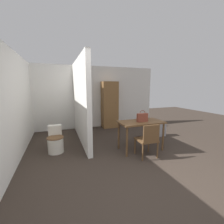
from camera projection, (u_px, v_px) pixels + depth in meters
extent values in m
plane|color=#382D26|center=(146.00, 185.00, 2.58)|extent=(16.00, 16.00, 0.00)
cube|color=white|center=(92.00, 97.00, 6.18)|extent=(5.48, 0.12, 2.50)
cube|color=white|center=(15.00, 105.00, 3.47)|extent=(0.12, 5.05, 2.50)
cube|color=white|center=(80.00, 101.00, 4.61)|extent=(0.12, 2.76, 2.50)
cube|color=brown|center=(141.00, 122.00, 3.94)|extent=(1.17, 0.64, 0.04)
cylinder|color=brown|center=(127.00, 142.00, 3.59)|extent=(0.05, 0.05, 0.74)
cylinder|color=brown|center=(163.00, 137.00, 3.94)|extent=(0.05, 0.05, 0.74)
cylinder|color=brown|center=(119.00, 135.00, 4.06)|extent=(0.05, 0.05, 0.74)
cylinder|color=brown|center=(152.00, 132.00, 4.42)|extent=(0.05, 0.05, 0.74)
cube|color=brown|center=(146.00, 140.00, 3.61)|extent=(0.47, 0.47, 0.04)
cube|color=brown|center=(151.00, 134.00, 3.38)|extent=(0.41, 0.05, 0.40)
cylinder|color=brown|center=(135.00, 146.00, 3.77)|extent=(0.04, 0.04, 0.39)
cylinder|color=brown|center=(149.00, 144.00, 3.89)|extent=(0.04, 0.04, 0.39)
cylinder|color=brown|center=(143.00, 153.00, 3.41)|extent=(0.04, 0.04, 0.39)
cylinder|color=brown|center=(157.00, 150.00, 3.52)|extent=(0.04, 0.04, 0.39)
cylinder|color=silver|center=(56.00, 145.00, 3.85)|extent=(0.39, 0.39, 0.38)
cylinder|color=brown|center=(55.00, 138.00, 3.81)|extent=(0.41, 0.41, 0.02)
cube|color=silver|center=(55.00, 130.00, 4.04)|extent=(0.34, 0.18, 0.27)
cube|color=brown|center=(142.00, 118.00, 3.88)|extent=(0.28, 0.11, 0.22)
torus|color=brown|center=(142.00, 113.00, 3.86)|extent=(0.17, 0.01, 0.17)
cube|color=brown|center=(110.00, 105.00, 6.17)|extent=(0.64, 0.44, 1.88)
sphere|color=black|center=(116.00, 103.00, 6.00)|extent=(0.02, 0.02, 0.02)
cube|color=#9E9EA3|center=(161.00, 129.00, 5.15)|extent=(0.30, 0.21, 0.46)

